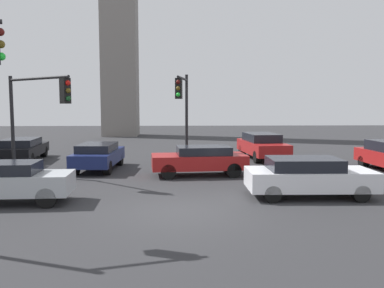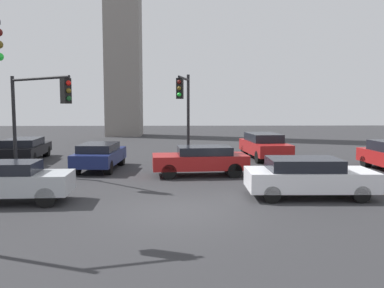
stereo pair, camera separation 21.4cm
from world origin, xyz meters
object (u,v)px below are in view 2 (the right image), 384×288
(traffic_light_2, at_px, (39,103))
(car_4, at_px, (264,145))
(car_3, at_px, (8,181))
(car_8, at_px, (100,155))
(traffic_light_0, at_px, (184,101))
(car_0, at_px, (25,148))
(car_5, at_px, (201,160))
(car_1, at_px, (308,177))

(traffic_light_2, distance_m, car_4, 12.94)
(car_3, relative_size, car_4, 0.82)
(car_8, bearing_deg, traffic_light_0, -73.97)
(car_0, height_order, car_5, car_5)
(car_4, bearing_deg, car_8, -73.18)
(car_0, xyz_separation_m, car_5, (9.97, -5.18, 0.03))
(traffic_light_0, height_order, car_8, traffic_light_0)
(traffic_light_0, xyz_separation_m, car_3, (-5.90, -7.76, -2.68))
(car_4, xyz_separation_m, car_5, (-4.00, -5.47, -0.07))
(traffic_light_2, distance_m, car_1, 11.38)
(car_0, relative_size, car_3, 1.20)
(traffic_light_2, xyz_separation_m, car_8, (1.96, 2.74, -2.61))
(car_5, bearing_deg, car_1, 124.16)
(traffic_light_0, bearing_deg, car_4, 129.23)
(car_0, relative_size, car_5, 1.10)
(car_3, bearing_deg, traffic_light_2, 91.54)
(car_5, bearing_deg, car_3, 32.15)
(car_0, bearing_deg, car_1, -129.90)
(car_1, bearing_deg, car_0, 145.57)
(traffic_light_2, height_order, car_8, traffic_light_2)
(car_3, height_order, car_8, car_3)
(car_3, xyz_separation_m, car_5, (6.65, 5.04, -0.01))
(traffic_light_0, relative_size, traffic_light_2, 1.07)
(car_1, bearing_deg, traffic_light_0, 122.22)
(car_1, bearing_deg, car_3, -175.69)
(traffic_light_0, bearing_deg, car_8, -68.04)
(car_0, distance_m, car_3, 10.75)
(car_0, relative_size, car_4, 0.98)
(car_5, relative_size, car_8, 1.02)
(traffic_light_2, xyz_separation_m, car_5, (6.92, 0.98, -2.60))
(car_5, bearing_deg, traffic_light_0, -79.69)
(car_0, xyz_separation_m, car_3, (3.32, -10.22, 0.05))
(car_3, relative_size, car_8, 0.93)
(traffic_light_0, bearing_deg, traffic_light_2, -49.97)
(car_3, distance_m, car_5, 8.34)
(car_5, bearing_deg, car_0, -32.50)
(car_5, bearing_deg, car_4, -131.25)
(car_1, bearing_deg, car_8, 145.07)
(car_4, bearing_deg, car_1, -7.98)
(traffic_light_0, xyz_separation_m, car_0, (-9.22, 2.47, -2.73))
(traffic_light_0, distance_m, car_1, 8.78)
(car_0, xyz_separation_m, car_4, (13.97, 0.29, 0.10))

